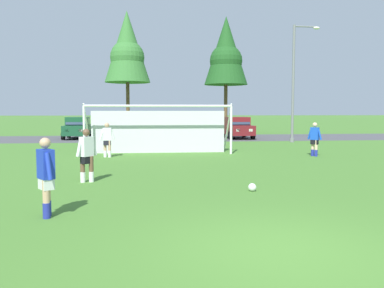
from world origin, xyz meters
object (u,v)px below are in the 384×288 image
at_px(soccer_goal, 159,128).
at_px(parked_car_slot_center_right, 237,127).
at_px(player_midfield_center, 315,139).
at_px(parked_car_slot_far_left, 78,128).
at_px(soccer_ball, 252,187).
at_px(player_winger_left, 107,140).
at_px(player_striker_near, 87,156).
at_px(player_defender_far, 46,177).
at_px(parked_car_slot_center_left, 165,125).
at_px(parked_car_slot_center, 187,127).
at_px(street_lamp, 295,82).
at_px(parked_car_slot_left, 116,128).

bearing_deg(soccer_goal, parked_car_slot_center_right, 58.19).
height_order(player_midfield_center, parked_car_slot_far_left, parked_car_slot_far_left).
bearing_deg(player_midfield_center, soccer_ball, -123.35).
bearing_deg(player_winger_left, player_striker_near, -90.03).
distance_m(player_defender_far, parked_car_slot_center_right, 25.13).
height_order(parked_car_slot_center_left, parked_car_slot_center_right, parked_car_slot_center_left).
xyz_separation_m(soccer_ball, parked_car_slot_center, (0.60, 22.23, 0.77)).
height_order(soccer_goal, parked_car_slot_center, soccer_goal).
height_order(soccer_goal, parked_car_slot_center_left, soccer_goal).
xyz_separation_m(parked_car_slot_center_left, parked_car_slot_center, (1.87, 1.13, -0.24)).
height_order(player_midfield_center, street_lamp, street_lamp).
bearing_deg(parked_car_slot_left, parked_car_slot_center_left, 0.29).
bearing_deg(player_striker_near, parked_car_slot_left, 91.26).
height_order(player_defender_far, player_winger_left, same).
distance_m(player_winger_left, parked_car_slot_center_left, 12.83).
bearing_deg(parked_car_slot_left, soccer_ball, -76.44).
xyz_separation_m(player_midfield_center, street_lamp, (2.34, 8.72, 3.39)).
bearing_deg(soccer_goal, player_winger_left, -147.06).
height_order(player_striker_near, parked_car_slot_left, parked_car_slot_left).
distance_m(player_striker_near, parked_car_slot_center_left, 19.43).
distance_m(soccer_ball, player_defender_far, 5.38).
xyz_separation_m(soccer_goal, parked_car_slot_far_left, (-6.04, 12.01, -0.42)).
relative_size(parked_car_slot_left, street_lamp, 0.52).
distance_m(player_winger_left, street_lamp, 15.04).
distance_m(player_winger_left, parked_car_slot_far_left, 14.08).
bearing_deg(player_midfield_center, parked_car_slot_center, 108.18).
distance_m(parked_car_slot_center_left, parked_car_slot_center_right, 5.83).
bearing_deg(player_winger_left, street_lamp, 33.09).
bearing_deg(parked_car_slot_center, street_lamp, -38.13).
relative_size(parked_car_slot_far_left, parked_car_slot_left, 1.00).
bearing_deg(parked_car_slot_left, player_winger_left, -88.03).
bearing_deg(player_midfield_center, parked_car_slot_far_left, 133.22).
xyz_separation_m(player_striker_near, parked_car_slot_center, (5.27, 20.26, 0.05)).
relative_size(soccer_ball, parked_car_slot_center_left, 0.05).
relative_size(player_winger_left, street_lamp, 0.20).
distance_m(parked_car_slot_far_left, parked_car_slot_center_right, 12.81).
distance_m(player_striker_near, street_lamp, 19.49).
xyz_separation_m(parked_car_slot_far_left, parked_car_slot_left, (3.12, -1.27, 0.00)).
relative_size(player_midfield_center, parked_car_slot_center_left, 0.35).
bearing_deg(parked_car_slot_center, parked_car_slot_center_left, -148.83).
bearing_deg(player_midfield_center, parked_car_slot_center_right, 93.13).
xyz_separation_m(soccer_ball, player_midfield_center, (5.27, 8.01, 0.71)).
bearing_deg(player_striker_near, soccer_ball, -22.92).
height_order(player_striker_near, player_winger_left, same).
bearing_deg(street_lamp, parked_car_slot_center, 141.87).
distance_m(player_midfield_center, parked_car_slot_left, 16.67).
bearing_deg(soccer_goal, street_lamp, 33.13).
height_order(parked_car_slot_far_left, parked_car_slot_center, same).
bearing_deg(parked_car_slot_center_left, street_lamp, -26.18).
bearing_deg(parked_car_slot_left, parked_car_slot_far_left, 157.80).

